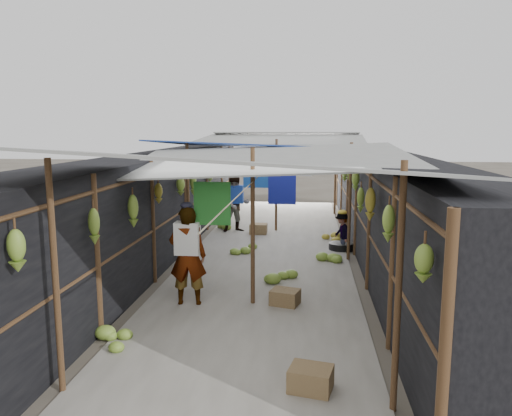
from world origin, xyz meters
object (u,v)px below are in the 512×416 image
at_px(black_basin, 341,247).
at_px(vendor_elderly, 188,256).
at_px(crate_near, 311,380).
at_px(vendor_seated, 342,232).
at_px(shopper_blue, 236,204).

relative_size(black_basin, vendor_elderly, 0.35).
xyz_separation_m(crate_near, vendor_seated, (0.75, 6.46, 0.33)).
relative_size(crate_near, vendor_elderly, 0.28).
bearing_deg(vendor_seated, crate_near, -27.10).
distance_m(black_basin, vendor_seated, 0.41).
bearing_deg(crate_near, shopper_blue, 115.98).
height_order(black_basin, vendor_elderly, vendor_elderly).
xyz_separation_m(vendor_elderly, shopper_blue, (-0.05, 5.90, -0.04)).
xyz_separation_m(black_basin, shopper_blue, (-2.81, 1.86, 0.70)).
height_order(crate_near, vendor_elderly, vendor_elderly).
height_order(black_basin, vendor_seated, vendor_seated).
bearing_deg(crate_near, vendor_seated, 95.72).
xyz_separation_m(black_basin, vendor_elderly, (-2.76, -4.05, 0.74)).
bearing_deg(vendor_seated, vendor_elderly, -55.76).
xyz_separation_m(crate_near, black_basin, (0.75, 6.62, -0.05)).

